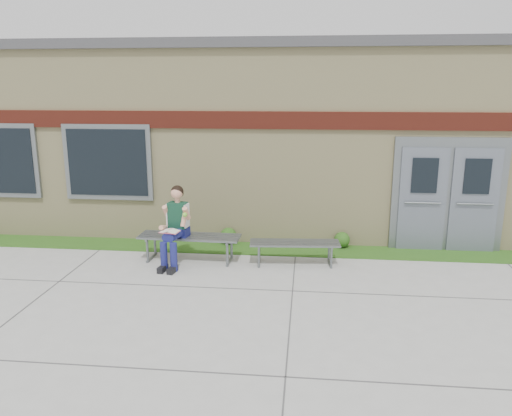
# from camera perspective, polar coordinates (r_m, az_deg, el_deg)

# --- Properties ---
(ground) EXTENTS (80.00, 80.00, 0.00)m
(ground) POSITION_cam_1_polar(r_m,az_deg,el_deg) (7.91, -3.31, -10.59)
(ground) COLOR #9E9E99
(ground) RESTS_ON ground
(grass_strip) EXTENTS (16.00, 0.80, 0.02)m
(grass_strip) POSITION_cam_1_polar(r_m,az_deg,el_deg) (10.31, -1.01, -4.64)
(grass_strip) COLOR #144712
(grass_strip) RESTS_ON ground
(school_building) EXTENTS (16.20, 6.22, 4.20)m
(school_building) POSITION_cam_1_polar(r_m,az_deg,el_deg) (13.21, 0.74, 8.68)
(school_building) COLOR beige
(school_building) RESTS_ON ground
(bench_left) EXTENTS (1.94, 0.60, 0.50)m
(bench_left) POSITION_cam_1_polar(r_m,az_deg,el_deg) (9.61, -7.59, -3.78)
(bench_left) COLOR slate
(bench_left) RESTS_ON ground
(bench_right) EXTENTS (1.70, 0.59, 0.43)m
(bench_right) POSITION_cam_1_polar(r_m,az_deg,el_deg) (9.37, 4.44, -4.49)
(bench_right) COLOR slate
(bench_right) RESTS_ON ground
(girl) EXTENTS (0.53, 0.92, 1.48)m
(girl) POSITION_cam_1_polar(r_m,az_deg,el_deg) (9.35, -9.22, -1.87)
(girl) COLOR navy
(girl) RESTS_ON ground
(shrub_mid) EXTENTS (0.35, 0.35, 0.35)m
(shrub_mid) POSITION_cam_1_polar(r_m,az_deg,el_deg) (10.55, -3.17, -3.19)
(shrub_mid) COLOR #144712
(shrub_mid) RESTS_ON grass_strip
(shrub_east) EXTENTS (0.32, 0.32, 0.32)m
(shrub_east) POSITION_cam_1_polar(r_m,az_deg,el_deg) (10.45, 9.79, -3.60)
(shrub_east) COLOR #144712
(shrub_east) RESTS_ON grass_strip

